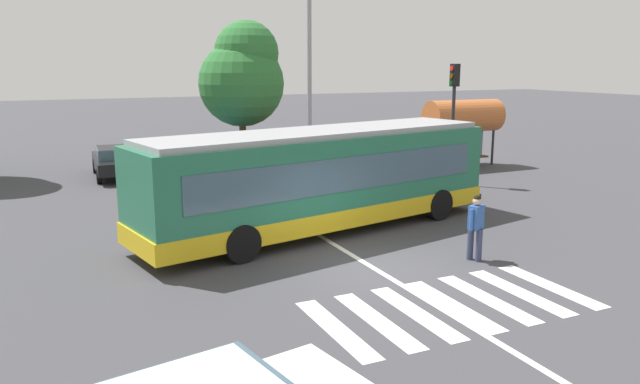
# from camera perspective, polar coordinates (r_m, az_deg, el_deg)

# --- Properties ---
(ground_plane) EXTENTS (160.00, 160.00, 0.00)m
(ground_plane) POSITION_cam_1_polar(r_m,az_deg,el_deg) (15.23, 4.42, -7.06)
(ground_plane) COLOR #3D3D42
(city_transit_bus) EXTENTS (11.83, 4.87, 3.06)m
(city_transit_bus) POSITION_cam_1_polar(r_m,az_deg,el_deg) (18.05, 0.18, 1.21)
(city_transit_bus) COLOR black
(city_transit_bus) RESTS_ON ground_plane
(pedestrian_crossing_street) EXTENTS (0.54, 0.39, 1.72)m
(pedestrian_crossing_street) POSITION_cam_1_polar(r_m,az_deg,el_deg) (15.94, 14.38, -2.91)
(pedestrian_crossing_street) COLOR #333856
(pedestrian_crossing_street) RESTS_ON ground_plane
(parked_car_black) EXTENTS (1.98, 4.55, 1.35)m
(parked_car_black) POSITION_cam_1_polar(r_m,az_deg,el_deg) (28.45, -18.53, 2.88)
(parked_car_black) COLOR black
(parked_car_black) RESTS_ON ground_plane
(parked_car_charcoal) EXTENTS (2.22, 4.65, 1.35)m
(parked_car_charcoal) POSITION_cam_1_polar(r_m,az_deg,el_deg) (29.10, -13.39, 3.36)
(parked_car_charcoal) COLOR black
(parked_car_charcoal) RESTS_ON ground_plane
(parked_car_blue) EXTENTS (1.95, 4.54, 1.35)m
(parked_car_blue) POSITION_cam_1_polar(r_m,az_deg,el_deg) (30.00, -8.55, 3.81)
(parked_car_blue) COLOR black
(parked_car_blue) RESTS_ON ground_plane
(parked_car_red) EXTENTS (2.03, 4.58, 1.35)m
(parked_car_red) POSITION_cam_1_polar(r_m,az_deg,el_deg) (30.65, -3.66, 4.09)
(parked_car_red) COLOR black
(parked_car_red) RESTS_ON ground_plane
(traffic_light_far_corner) EXTENTS (0.33, 0.32, 4.94)m
(traffic_light_far_corner) POSITION_cam_1_polar(r_m,az_deg,el_deg) (25.56, 12.39, 7.98)
(traffic_light_far_corner) COLOR #28282B
(traffic_light_far_corner) RESTS_ON ground_plane
(bus_stop_shelter) EXTENTS (3.87, 1.54, 3.25)m
(bus_stop_shelter) POSITION_cam_1_polar(r_m,az_deg,el_deg) (30.15, 13.27, 6.82)
(bus_stop_shelter) COLOR #28282B
(bus_stop_shelter) RESTS_ON ground_plane
(twin_arm_street_lamp) EXTENTS (4.87, 0.32, 9.50)m
(twin_arm_street_lamp) POSITION_cam_1_polar(r_m,az_deg,el_deg) (27.32, -1.01, 13.80)
(twin_arm_street_lamp) COLOR #939399
(twin_arm_street_lamp) RESTS_ON ground_plane
(background_tree_right) EXTENTS (4.49, 4.49, 7.16)m
(background_tree_right) POSITION_cam_1_polar(r_m,az_deg,el_deg) (32.65, -7.23, 10.84)
(background_tree_right) COLOR brown
(background_tree_right) RESTS_ON ground_plane
(crosswalk_painted_stripes) EXTENTS (5.88, 2.96, 0.01)m
(crosswalk_painted_stripes) POSITION_cam_1_polar(r_m,az_deg,el_deg) (13.22, 12.28, -10.32)
(crosswalk_painted_stripes) COLOR silver
(crosswalk_painted_stripes) RESTS_ON ground_plane
(lane_center_line) EXTENTS (0.16, 24.00, 0.01)m
(lane_center_line) POSITION_cam_1_polar(r_m,az_deg,el_deg) (16.97, 1.49, -5.01)
(lane_center_line) COLOR silver
(lane_center_line) RESTS_ON ground_plane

